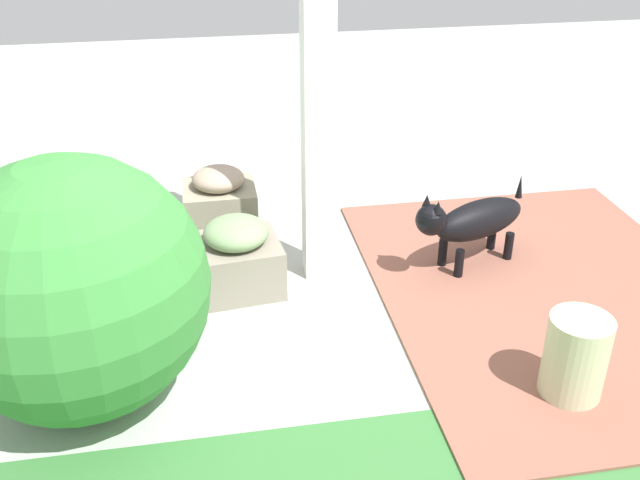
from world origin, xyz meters
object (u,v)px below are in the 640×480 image
Objects in this scene: dog at (472,221)px; terracotta_pot_broad at (23,201)px; porch_pillar at (318,74)px; ceramic_urn at (575,358)px; stone_planter_nearest at (220,205)px; round_shrub at (74,288)px; terracotta_pot_spiky at (118,217)px; stone_planter_near at (238,257)px.

terracotta_pot_broad is at bearing -16.37° from dog.
porch_pillar reaches higher than ceramic_urn.
round_shrub is at bearing 65.18° from stone_planter_nearest.
round_shrub is 1.20m from terracotta_pot_spiky.
dog is at bearing 155.49° from stone_planter_nearest.
dog reaches higher than stone_planter_nearest.
porch_pillar is 1.41m from terracotta_pot_spiky.
porch_pillar is 1.04m from stone_planter_near.
stone_planter_near is 1.41m from terracotta_pot_broad.
porch_pillar is 4.53× the size of terracotta_pot_broad.
round_shrub is 1.52× the size of dog.
terracotta_pot_spiky is (0.63, -0.41, 0.09)m from stone_planter_near.
porch_pillar reaches higher than round_shrub.
dog is (-1.93, 0.41, 0.01)m from terracotta_pot_spiky.
dog is at bearing 173.48° from porch_pillar.
round_shrub is at bearing 86.90° from terracotta_pot_spiky.
porch_pillar is at bearing 164.04° from terracotta_pot_spiky.
dog is at bearing -179.91° from stone_planter_near.
stone_planter_nearest is at bearing -51.02° from ceramic_urn.
porch_pillar is 3.12× the size of dog.
round_shrub is at bearing 36.74° from porch_pillar.
terracotta_pot_spiky reaches higher than stone_planter_nearest.
terracotta_pot_broad is (0.50, -1.49, -0.27)m from round_shrub.
terracotta_pot_spiky is 1.97m from dog.
ceramic_urn is (-1.98, 1.53, -0.08)m from terracotta_pot_spiky.
stone_planter_nearest is (0.51, -0.52, -0.92)m from porch_pillar.
stone_planter_nearest is 0.62m from terracotta_pot_spiky.
terracotta_pot_broad reaches higher than ceramic_urn.
round_shrub is 1.85× the size of terracotta_pot_spiky.
terracotta_pot_spiky is at bearing -37.63° from ceramic_urn.
round_shrub is at bearing -10.05° from ceramic_urn.
porch_pillar is 5.02× the size of stone_planter_nearest.
terracotta_pot_spiky is at bearing 20.28° from stone_planter_nearest.
stone_planter_nearest is 0.62× the size of dog.
stone_planter_nearest is at bearing -159.72° from terracotta_pot_spiky.
stone_planter_nearest is 0.62m from stone_planter_near.
terracotta_pot_spiky is (0.57, 0.21, 0.07)m from stone_planter_nearest.
porch_pillar is at bearing 158.90° from terracotta_pot_broad.
round_shrub is 2.15m from dog.
stone_planter_near is at bearing 95.27° from stone_planter_nearest.
terracotta_pot_broad is (1.20, -0.73, 0.08)m from stone_planter_near.
terracotta_pot_spiky is at bearing -11.89° from dog.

